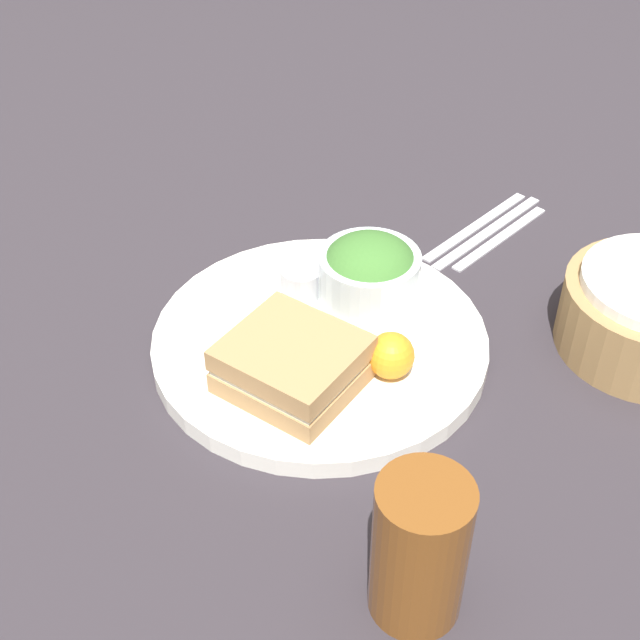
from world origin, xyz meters
TOP-DOWN VIEW (x-y plane):
  - ground_plane at (0.00, 0.00)m, footprint 4.00×4.00m
  - plate at (0.00, 0.00)m, footprint 0.34×0.34m
  - sandwich at (0.07, 0.01)m, footprint 0.13×0.13m
  - salad_bowl at (-0.07, 0.02)m, footprint 0.11×0.11m
  - dressing_cup at (-0.06, -0.05)m, footprint 0.04×0.04m
  - orange_wedge at (0.02, 0.08)m, footprint 0.05×0.05m
  - drink_glass at (0.23, 0.18)m, footprint 0.07×0.07m
  - fork at (-0.28, 0.08)m, footprint 0.19×0.08m
  - knife at (-0.27, 0.10)m, footprint 0.19×0.08m
  - spoon at (-0.27, 0.11)m, footprint 0.17×0.07m

SIDE VIEW (x-z plane):
  - ground_plane at x=0.00m, z-range 0.00..0.00m
  - fork at x=-0.28m, z-range 0.00..0.01m
  - knife at x=-0.27m, z-range 0.00..0.01m
  - spoon at x=-0.27m, z-range 0.00..0.01m
  - plate at x=0.00m, z-range 0.00..0.02m
  - dressing_cup at x=-0.06m, z-range 0.02..0.05m
  - orange_wedge at x=0.02m, z-range 0.02..0.06m
  - sandwich at x=0.07m, z-range 0.02..0.07m
  - salad_bowl at x=-0.07m, z-range 0.02..0.09m
  - drink_glass at x=0.23m, z-range 0.00..0.13m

